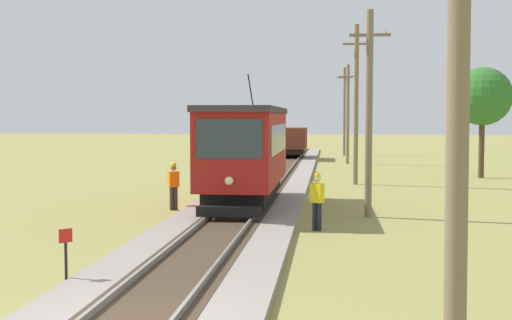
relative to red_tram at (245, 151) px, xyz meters
name	(u,v)px	position (x,y,z in m)	size (l,w,h in m)	color
rail_left	(83,319)	(-0.72, -14.53, -1.94)	(0.07, 120.00, 0.14)	gray
red_tram	(245,151)	(0.00, 0.00, 0.00)	(2.60, 8.54, 4.79)	maroon
freight_car	(292,141)	(0.00, 29.98, -0.64)	(2.40, 5.20, 2.31)	maroon
utility_pole_foreground	(458,121)	(4.46, -17.19, 1.18)	(1.40, 0.43, 6.56)	#7A664C
utility_pole_near_tram	(369,112)	(4.46, -1.50, 1.45)	(1.40, 0.25, 7.08)	#7A664C
utility_pole_mid	(356,103)	(4.46, 9.70, 1.98)	(1.40, 0.42, 8.16)	#7A664C
utility_pole_far	(348,113)	(4.46, 25.08, 1.60)	(1.40, 0.35, 7.39)	#7A664C
utility_pole_distant	(344,110)	(4.46, 36.67, 1.95)	(1.40, 0.63, 8.10)	#7A664C
trackside_signal_marker	(66,254)	(-2.17, -11.69, -1.53)	(0.21, 0.21, 1.18)	black
track_worker	(317,198)	(2.76, -4.47, -1.21)	(0.45, 0.41, 1.78)	black
second_worker	(174,184)	(-2.62, -0.57, -1.21)	(0.45, 0.41, 1.78)	#38332D
tree_right_near	(483,97)	(11.76, 14.35, 2.43)	(3.32, 3.32, 6.31)	#4C3823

